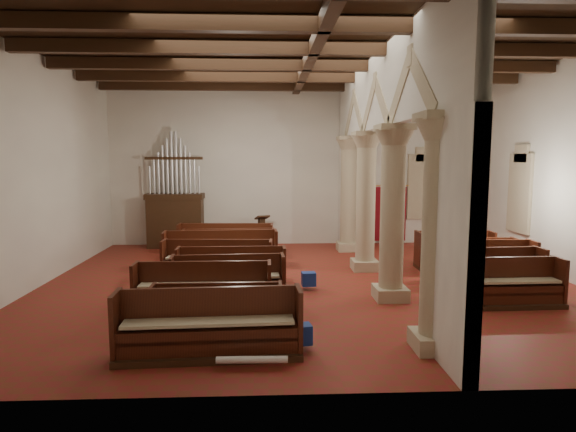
# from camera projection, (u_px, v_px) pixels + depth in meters

# --- Properties ---
(floor) EXTENTS (14.00, 14.00, 0.00)m
(floor) POSITION_uv_depth(u_px,v_px,m) (309.00, 284.00, 12.76)
(floor) COLOR maroon
(floor) RESTS_ON ground
(ceiling) EXTENTS (14.00, 14.00, 0.00)m
(ceiling) POSITION_uv_depth(u_px,v_px,m) (310.00, 50.00, 12.04)
(ceiling) COLOR black
(ceiling) RESTS_ON wall_back
(wall_back) EXTENTS (14.00, 0.02, 6.00)m
(wall_back) POSITION_uv_depth(u_px,v_px,m) (295.00, 166.00, 18.35)
(wall_back) COLOR beige
(wall_back) RESTS_ON floor
(wall_front) EXTENTS (14.00, 0.02, 6.00)m
(wall_front) POSITION_uv_depth(u_px,v_px,m) (349.00, 182.00, 6.45)
(wall_front) COLOR beige
(wall_front) RESTS_ON floor
(wall_left) EXTENTS (0.02, 12.00, 6.00)m
(wall_left) POSITION_uv_depth(u_px,v_px,m) (32.00, 171.00, 12.09)
(wall_left) COLOR beige
(wall_left) RESTS_ON floor
(wall_right) EXTENTS (0.02, 12.00, 6.00)m
(wall_right) POSITION_uv_depth(u_px,v_px,m) (573.00, 170.00, 12.71)
(wall_right) COLOR beige
(wall_right) RESTS_ON floor
(ceiling_beams) EXTENTS (13.80, 11.80, 0.30)m
(ceiling_beams) POSITION_uv_depth(u_px,v_px,m) (310.00, 58.00, 12.06)
(ceiling_beams) COLOR #341D10
(ceiling_beams) RESTS_ON wall_back
(arcade) EXTENTS (0.90, 11.90, 6.00)m
(arcade) POSITION_uv_depth(u_px,v_px,m) (379.00, 148.00, 12.41)
(arcade) COLOR tan
(arcade) RESTS_ON floor
(window_right_b) EXTENTS (0.03, 1.00, 2.20)m
(window_right_b) POSITION_uv_depth(u_px,v_px,m) (521.00, 193.00, 15.29)
(window_right_b) COLOR #327256
(window_right_b) RESTS_ON wall_right
(window_back) EXTENTS (1.00, 0.03, 2.20)m
(window_back) POSITION_uv_depth(u_px,v_px,m) (424.00, 187.00, 18.65)
(window_back) COLOR #327256
(window_back) RESTS_ON wall_back
(pipe_organ) EXTENTS (2.10, 0.85, 4.40)m
(pipe_organ) POSITION_uv_depth(u_px,v_px,m) (175.00, 210.00, 17.85)
(pipe_organ) COLOR #341D10
(pipe_organ) RESTS_ON floor
(lectern) EXTENTS (0.59, 0.63, 1.20)m
(lectern) POSITION_uv_depth(u_px,v_px,m) (262.00, 233.00, 18.09)
(lectern) COLOR #32220F
(lectern) RESTS_ON floor
(dossal_curtain) EXTENTS (1.80, 0.07, 2.17)m
(dossal_curtain) POSITION_uv_depth(u_px,v_px,m) (385.00, 214.00, 18.65)
(dossal_curtain) COLOR maroon
(dossal_curtain) RESTS_ON floor
(processional_banner) EXTENTS (0.59, 0.75, 2.58)m
(processional_banner) POSITION_uv_depth(u_px,v_px,m) (451.00, 223.00, 18.37)
(processional_banner) COLOR #341D10
(processional_banner) RESTS_ON floor
(hymnal_box_a) EXTENTS (0.39, 0.34, 0.34)m
(hymnal_box_a) POSITION_uv_depth(u_px,v_px,m) (301.00, 334.00, 8.36)
(hymnal_box_a) COLOR navy
(hymnal_box_a) RESTS_ON floor
(hymnal_box_b) EXTENTS (0.34, 0.29, 0.32)m
(hymnal_box_b) POSITION_uv_depth(u_px,v_px,m) (245.00, 312.00, 9.59)
(hymnal_box_b) COLOR navy
(hymnal_box_b) RESTS_ON floor
(hymnal_box_c) EXTENTS (0.37, 0.31, 0.35)m
(hymnal_box_c) POSITION_uv_depth(u_px,v_px,m) (309.00, 279.00, 12.16)
(hymnal_box_c) COLOR navy
(hymnal_box_c) RESTS_ON floor
(tube_heater_a) EXTENTS (1.13, 0.14, 0.11)m
(tube_heater_a) POSITION_uv_depth(u_px,v_px,m) (252.00, 360.00, 7.57)
(tube_heater_a) COLOR white
(tube_heater_a) RESTS_ON floor
(tube_heater_b) EXTENTS (0.97, 0.24, 0.10)m
(tube_heater_b) POSITION_uv_depth(u_px,v_px,m) (260.00, 311.00, 9.96)
(tube_heater_b) COLOR white
(tube_heater_b) RESTS_ON floor
(nave_pew_0) EXTENTS (3.12, 0.91, 1.14)m
(nave_pew_0) POSITION_uv_depth(u_px,v_px,m) (209.00, 335.00, 8.04)
(nave_pew_0) COLOR #341D10
(nave_pew_0) RESTS_ON floor
(nave_pew_1) EXTENTS (2.47, 0.67, 0.96)m
(nave_pew_1) POSITION_uv_depth(u_px,v_px,m) (217.00, 318.00, 9.08)
(nave_pew_1) COLOR #341D10
(nave_pew_1) RESTS_ON floor
(nave_pew_2) EXTENTS (2.99, 0.70, 1.05)m
(nave_pew_2) POSITION_uv_depth(u_px,v_px,m) (203.00, 294.00, 10.55)
(nave_pew_2) COLOR #341D10
(nave_pew_2) RESTS_ON floor
(nave_pew_3) EXTENTS (2.67, 0.84, 1.06)m
(nave_pew_3) POSITION_uv_depth(u_px,v_px,m) (228.00, 285.00, 11.27)
(nave_pew_3) COLOR #341D10
(nave_pew_3) RESTS_ON floor
(nave_pew_4) EXTENTS (2.85, 0.70, 1.00)m
(nave_pew_4) POSITION_uv_depth(u_px,v_px,m) (232.00, 273.00, 12.60)
(nave_pew_4) COLOR #341D10
(nave_pew_4) RESTS_ON floor
(nave_pew_5) EXTENTS (3.09, 0.88, 1.05)m
(nave_pew_5) POSITION_uv_depth(u_px,v_px,m) (217.00, 265.00, 13.40)
(nave_pew_5) COLOR #341D10
(nave_pew_5) RESTS_ON floor
(nave_pew_6) EXTENTS (3.45, 0.95, 1.13)m
(nave_pew_6) POSITION_uv_depth(u_px,v_px,m) (221.00, 256.00, 14.59)
(nave_pew_6) COLOR #341D10
(nave_pew_6) RESTS_ON floor
(nave_pew_7) EXTENTS (3.03, 0.87, 1.02)m
(nave_pew_7) POSITION_uv_depth(u_px,v_px,m) (229.00, 250.00, 15.59)
(nave_pew_7) COLOR #341D10
(nave_pew_7) RESTS_ON floor
(nave_pew_8) EXTENTS (3.25, 0.85, 1.08)m
(nave_pew_8) POSITION_uv_depth(u_px,v_px,m) (226.00, 245.00, 16.44)
(nave_pew_8) COLOR #341D10
(nave_pew_8) RESTS_ON floor
(aisle_pew_0) EXTENTS (2.13, 0.77, 1.09)m
(aisle_pew_0) POSITION_uv_depth(u_px,v_px,m) (514.00, 290.00, 10.82)
(aisle_pew_0) COLOR #341D10
(aisle_pew_0) RESTS_ON floor
(aisle_pew_1) EXTENTS (1.98, 0.84, 1.11)m
(aisle_pew_1) POSITION_uv_depth(u_px,v_px,m) (503.00, 278.00, 11.87)
(aisle_pew_1) COLOR #341D10
(aisle_pew_1) RESTS_ON floor
(aisle_pew_2) EXTENTS (2.27, 0.82, 1.13)m
(aisle_pew_2) POSITION_uv_depth(u_px,v_px,m) (491.00, 268.00, 12.84)
(aisle_pew_2) COLOR #341D10
(aisle_pew_2) RESTS_ON floor
(aisle_pew_3) EXTENTS (2.15, 0.81, 1.05)m
(aisle_pew_3) POSITION_uv_depth(u_px,v_px,m) (479.00, 262.00, 13.72)
(aisle_pew_3) COLOR #341D10
(aisle_pew_3) RESTS_ON floor
(aisle_pew_4) EXTENTS (2.29, 0.79, 1.13)m
(aisle_pew_4) POSITION_uv_depth(u_px,v_px,m) (454.00, 256.00, 14.47)
(aisle_pew_4) COLOR #341D10
(aisle_pew_4) RESTS_ON floor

